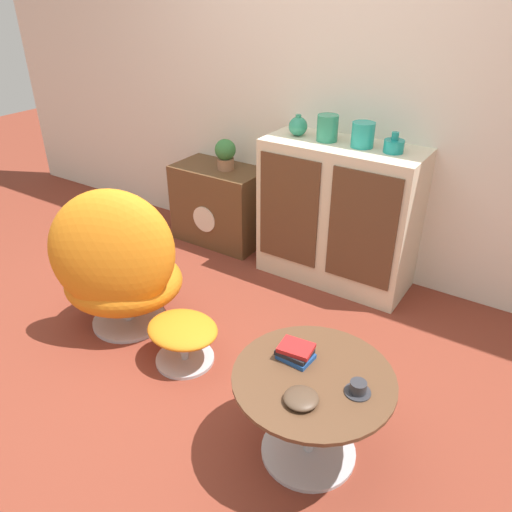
{
  "coord_description": "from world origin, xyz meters",
  "views": [
    {
      "loc": [
        1.48,
        -1.48,
        1.88
      ],
      "look_at": [
        0.18,
        0.49,
        0.55
      ],
      "focal_mm": 35.0,
      "sensor_mm": 36.0,
      "label": 1
    }
  ],
  "objects_px": {
    "ottoman": "(183,334)",
    "book_stack": "(296,352)",
    "egg_chair": "(118,268)",
    "coffee_table": "(312,402)",
    "potted_plant": "(225,153)",
    "vase_inner_left": "(327,128)",
    "vase_rightmost": "(394,146)",
    "sideboard": "(338,215)",
    "teacup": "(358,389)",
    "vase_leftmost": "(298,126)",
    "vase_inner_right": "(363,135)",
    "bowl": "(301,398)",
    "tv_console": "(220,205)"
  },
  "relations": [
    {
      "from": "ottoman",
      "to": "book_stack",
      "type": "distance_m",
      "value": 0.81
    },
    {
      "from": "ottoman",
      "to": "book_stack",
      "type": "height_order",
      "value": "book_stack"
    },
    {
      "from": "egg_chair",
      "to": "ottoman",
      "type": "height_order",
      "value": "egg_chair"
    },
    {
      "from": "coffee_table",
      "to": "potted_plant",
      "type": "distance_m",
      "value": 2.14
    },
    {
      "from": "vase_inner_left",
      "to": "book_stack",
      "type": "bearing_deg",
      "value": -67.48
    },
    {
      "from": "vase_inner_left",
      "to": "vase_rightmost",
      "type": "relative_size",
      "value": 1.34
    },
    {
      "from": "vase_rightmost",
      "to": "potted_plant",
      "type": "height_order",
      "value": "vase_rightmost"
    },
    {
      "from": "sideboard",
      "to": "teacup",
      "type": "xyz_separation_m",
      "value": [
        0.75,
        -1.42,
        -0.01
      ]
    },
    {
      "from": "egg_chair",
      "to": "teacup",
      "type": "bearing_deg",
      "value": -6.93
    },
    {
      "from": "vase_leftmost",
      "to": "vase_rightmost",
      "type": "bearing_deg",
      "value": 0.0
    },
    {
      "from": "vase_inner_left",
      "to": "potted_plant",
      "type": "height_order",
      "value": "vase_inner_left"
    },
    {
      "from": "ottoman",
      "to": "book_stack",
      "type": "bearing_deg",
      "value": -8.33
    },
    {
      "from": "vase_inner_left",
      "to": "vase_leftmost",
      "type": "bearing_deg",
      "value": -180.0
    },
    {
      "from": "coffee_table",
      "to": "vase_inner_left",
      "type": "distance_m",
      "value": 1.76
    },
    {
      "from": "vase_inner_right",
      "to": "bowl",
      "type": "relative_size",
      "value": 1.09
    },
    {
      "from": "book_stack",
      "to": "egg_chair",
      "type": "bearing_deg",
      "value": 173.4
    },
    {
      "from": "sideboard",
      "to": "vase_rightmost",
      "type": "distance_m",
      "value": 0.61
    },
    {
      "from": "sideboard",
      "to": "vase_inner_left",
      "type": "bearing_deg",
      "value": 178.19
    },
    {
      "from": "egg_chair",
      "to": "coffee_table",
      "type": "relative_size",
      "value": 1.39
    },
    {
      "from": "vase_inner_right",
      "to": "vase_rightmost",
      "type": "bearing_deg",
      "value": -0.0
    },
    {
      "from": "sideboard",
      "to": "bowl",
      "type": "distance_m",
      "value": 1.69
    },
    {
      "from": "vase_rightmost",
      "to": "teacup",
      "type": "bearing_deg",
      "value": -72.8
    },
    {
      "from": "tv_console",
      "to": "coffee_table",
      "type": "bearing_deg",
      "value": -42.62
    },
    {
      "from": "sideboard",
      "to": "coffee_table",
      "type": "bearing_deg",
      "value": -68.36
    },
    {
      "from": "potted_plant",
      "to": "book_stack",
      "type": "height_order",
      "value": "potted_plant"
    },
    {
      "from": "egg_chair",
      "to": "vase_inner_left",
      "type": "relative_size",
      "value": 5.75
    },
    {
      "from": "ottoman",
      "to": "vase_inner_left",
      "type": "distance_m",
      "value": 1.55
    },
    {
      "from": "egg_chair",
      "to": "vase_rightmost",
      "type": "height_order",
      "value": "vase_rightmost"
    },
    {
      "from": "egg_chair",
      "to": "book_stack",
      "type": "bearing_deg",
      "value": -6.6
    },
    {
      "from": "sideboard",
      "to": "vase_rightmost",
      "type": "xyz_separation_m",
      "value": [
        0.31,
        0.0,
        0.52
      ]
    },
    {
      "from": "egg_chair",
      "to": "teacup",
      "type": "xyz_separation_m",
      "value": [
        1.54,
        -0.19,
        0.05
      ]
    },
    {
      "from": "coffee_table",
      "to": "bowl",
      "type": "distance_m",
      "value": 0.22
    },
    {
      "from": "vase_inner_left",
      "to": "vase_inner_right",
      "type": "bearing_deg",
      "value": 0.0
    },
    {
      "from": "ottoman",
      "to": "teacup",
      "type": "xyz_separation_m",
      "value": [
        1.05,
        -0.15,
        0.29
      ]
    },
    {
      "from": "sideboard",
      "to": "tv_console",
      "type": "height_order",
      "value": "sideboard"
    },
    {
      "from": "sideboard",
      "to": "book_stack",
      "type": "xyz_separation_m",
      "value": [
        0.45,
        -1.38,
        0.0
      ]
    },
    {
      "from": "egg_chair",
      "to": "vase_rightmost",
      "type": "distance_m",
      "value": 1.76
    },
    {
      "from": "sideboard",
      "to": "coffee_table",
      "type": "xyz_separation_m",
      "value": [
        0.57,
        -1.43,
        -0.18
      ]
    },
    {
      "from": "coffee_table",
      "to": "book_stack",
      "type": "height_order",
      "value": "book_stack"
    },
    {
      "from": "ottoman",
      "to": "potted_plant",
      "type": "distance_m",
      "value": 1.54
    },
    {
      "from": "vase_leftmost",
      "to": "potted_plant",
      "type": "height_order",
      "value": "vase_leftmost"
    },
    {
      "from": "coffee_table",
      "to": "book_stack",
      "type": "bearing_deg",
      "value": 154.13
    },
    {
      "from": "ottoman",
      "to": "vase_inner_right",
      "type": "relative_size",
      "value": 2.68
    },
    {
      "from": "egg_chair",
      "to": "vase_inner_right",
      "type": "bearing_deg",
      "value": 53.89
    },
    {
      "from": "vase_rightmost",
      "to": "ottoman",
      "type": "bearing_deg",
      "value": -115.74
    },
    {
      "from": "sideboard",
      "to": "coffee_table",
      "type": "distance_m",
      "value": 1.55
    },
    {
      "from": "sideboard",
      "to": "vase_inner_right",
      "type": "bearing_deg",
      "value": 1.93
    },
    {
      "from": "vase_inner_left",
      "to": "teacup",
      "type": "relative_size",
      "value": 1.54
    },
    {
      "from": "egg_chair",
      "to": "vase_leftmost",
      "type": "distance_m",
      "value": 1.45
    },
    {
      "from": "bowl",
      "to": "teacup",
      "type": "bearing_deg",
      "value": 45.23
    }
  ]
}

